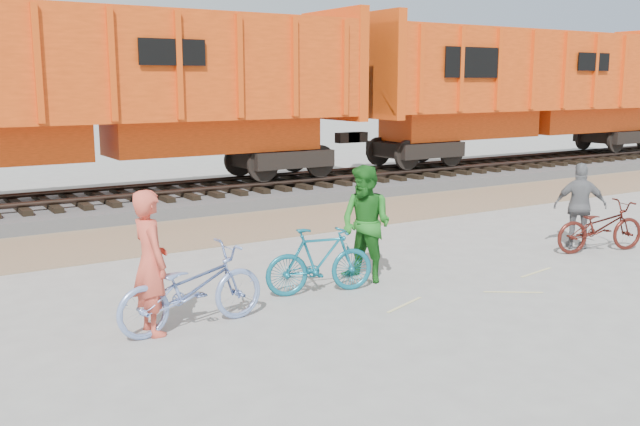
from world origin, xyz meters
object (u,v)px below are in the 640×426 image
Objects in this scene: person_woman at (580,206)px; hopper_car_right at (528,87)px; person_solo at (150,262)px; hopper_car_center at (94,89)px; person_man at (366,224)px; bicycle_teal at (320,261)px; bicycle_maroon at (600,227)px; bicycle_blue at (192,288)px.

hopper_car_right is at bearing -91.42° from person_woman.
hopper_car_right is at bearing -63.44° from person_solo.
hopper_car_center is at bearing 180.00° from hopper_car_right.
person_man is 4.83m from person_woman.
hopper_car_right is (15.00, 0.00, 0.00)m from hopper_car_center.
person_woman is (-8.26, -8.79, -2.18)m from hopper_car_right.
person_man is (1.00, 0.20, 0.43)m from bicycle_teal.
bicycle_teal reaches higher than bicycle_maroon.
hopper_car_right is 15.71m from person_man.
bicycle_maroon is 0.54m from person_woman.
bicycle_maroon is at bearing -53.35° from hopper_car_center.
person_solo is at bearing -99.91° from person_man.
person_man is 1.13× the size of person_woman.
person_woman is at bearing -78.61° from bicycle_teal.
bicycle_maroon is at bearing -131.61° from hopper_car_right.
hopper_car_right is 7.53× the size of person_solo.
hopper_car_center is 7.59× the size of bicycle_maroon.
hopper_car_center reaches higher than person_man.
person_solo is at bearing -151.90° from hopper_car_right.
bicycle_blue is at bearing 43.84° from person_woman.
person_man reaches higher than bicycle_maroon.
person_man is (-4.92, 0.74, 0.45)m from bicycle_maroon.
person_solo is (-2.73, -0.32, 0.42)m from bicycle_teal.
bicycle_teal is (-14.08, -8.65, -2.49)m from hopper_car_right.
bicycle_blue is 2.27m from bicycle_teal.
person_woman reaches higher than bicycle_blue.
bicycle_maroon is at bearing -82.44° from bicycle_teal.
bicycle_teal is (0.92, -8.65, -2.49)m from hopper_car_center.
bicycle_maroon is (8.15, -0.11, -0.05)m from bicycle_blue.
person_solo is 3.77m from person_man.
person_man is (-13.08, -8.45, -2.07)m from hopper_car_right.
hopper_car_right is at bearing -25.86° from bicycle_maroon.
bicycle_teal is 5.83m from person_woman.
bicycle_teal is 1.03× the size of person_woman.
hopper_car_center is 6.82× the size of bicycle_blue.
hopper_car_center is at bearing 174.90° from person_man.
bicycle_maroon is at bearing -95.69° from bicycle_blue.
bicycle_blue is 8.06m from person_woman.
person_woman is (8.05, 0.29, 0.29)m from bicycle_blue.
bicycle_maroon is (5.92, -0.54, -0.03)m from bicycle_teal.
bicycle_teal is 1.11m from person_man.
hopper_car_right reaches higher than bicycle_maroon.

